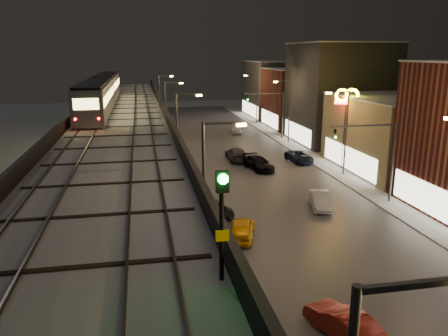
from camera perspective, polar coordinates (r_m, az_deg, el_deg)
road_surface at (r=49.07m, az=3.20°, el=-0.22°), size 17.00×120.00×0.06m
sidewalk_right at (r=52.34m, az=13.88°, el=0.36°), size 4.00×120.00×0.14m
under_viaduct_pavement at (r=47.72m, az=-12.74°, el=-1.01°), size 11.00×120.00×0.06m
elevated_viaduct at (r=43.43m, az=-13.26°, el=4.98°), size 9.00×100.00×6.30m
viaduct_trackbed at (r=43.44m, az=-13.33°, el=6.01°), size 8.40×100.00×0.32m
viaduct_parapet_streetside at (r=43.43m, az=-7.58°, el=6.89°), size 0.30×100.00×1.10m
viaduct_parapet_far at (r=43.81m, az=-19.07°, el=6.28°), size 0.30×100.00×1.10m
building_c at (r=52.05m, az=22.06°, el=4.15°), size 12.20×15.20×8.16m
building_d at (r=65.55m, az=14.77°, el=9.37°), size 12.20×13.20×14.16m
building_e at (r=78.55m, az=10.28°, el=8.98°), size 12.20×12.20×10.16m
building_f at (r=91.66m, az=7.14°, el=10.21°), size 12.20×16.20×11.16m
streetlight_left_1 at (r=25.37m, az=-2.05°, el=-2.39°), size 2.57×0.28×9.00m
streetlight_left_2 at (r=42.78m, az=-5.78°, el=4.63°), size 2.57×0.28×9.00m
streetlight_right_2 at (r=47.44m, az=15.41°, el=5.18°), size 2.56×0.28×9.00m
streetlight_left_3 at (r=60.54m, az=-7.36°, el=7.57°), size 2.57×0.28×9.00m
streetlight_right_3 at (r=63.91m, az=8.32°, el=7.91°), size 2.56×0.28×9.00m
streetlight_left_4 at (r=78.41m, az=-8.22°, el=9.17°), size 2.57×0.28×9.00m
streetlight_right_4 at (r=81.04m, az=4.14°, el=9.46°), size 2.56×0.28×9.00m
traffic_light_rig_a at (r=39.39m, az=19.86°, el=1.84°), size 6.10×0.34×7.00m
traffic_light_rig_b at (r=66.55m, az=6.72°, el=7.59°), size 6.10×0.34×7.00m
subway_train at (r=54.75m, az=-15.65°, el=9.60°), size 2.80×33.65×3.34m
rail_signal at (r=11.53m, az=-0.25°, el=-4.76°), size 0.37×0.44×3.17m
car_taxi at (r=31.07m, az=2.36°, el=-7.96°), size 2.95×4.52×1.43m
car_near_white at (r=21.87m, az=15.41°, el=-19.19°), size 2.72×4.48×1.39m
car_mid_silver at (r=35.17m, az=-1.87°, el=-5.28°), size 3.54×5.20×1.32m
car_mid_dark at (r=53.12m, az=1.62°, el=1.77°), size 2.20×5.29×1.53m
car_far_white at (r=80.03m, az=-7.16°, el=6.06°), size 1.93×4.37×1.46m
car_onc_silver at (r=37.72m, az=12.45°, el=-4.18°), size 2.44×4.41×1.38m
car_onc_dark at (r=53.00m, az=9.78°, el=1.41°), size 2.50×4.83×1.30m
car_onc_white at (r=48.95m, az=4.52°, el=0.56°), size 2.97×5.32×1.46m
car_onc_red at (r=71.30m, az=1.56°, el=5.09°), size 2.29×4.38×1.42m
sign_mcdonalds at (r=49.86m, az=15.69°, el=7.88°), size 2.67×0.76×9.02m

